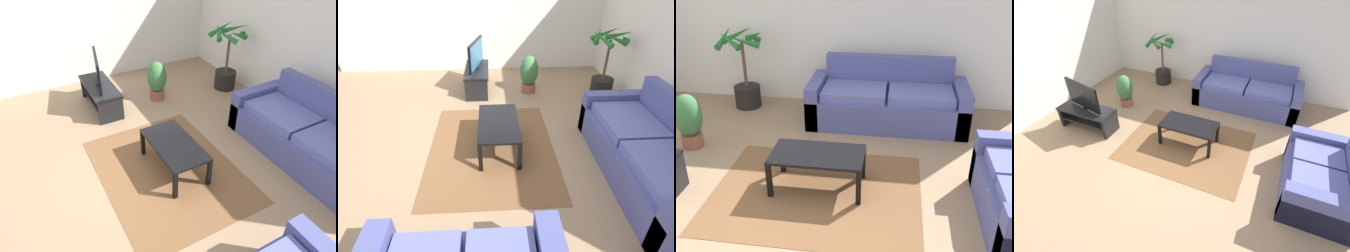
% 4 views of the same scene
% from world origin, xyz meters
% --- Properties ---
extents(ground_plane, '(6.60, 6.60, 0.00)m').
position_xyz_m(ground_plane, '(0.00, 0.00, 0.00)').
color(ground_plane, '#937556').
extents(wall_back, '(6.00, 0.06, 2.70)m').
position_xyz_m(wall_back, '(0.00, 3.00, 1.35)').
color(wall_back, silver).
rests_on(wall_back, ground).
extents(wall_left, '(0.06, 6.00, 2.70)m').
position_xyz_m(wall_left, '(-3.00, 0.00, 1.35)').
color(wall_left, silver).
rests_on(wall_left, ground).
extents(couch_main, '(2.21, 0.90, 0.90)m').
position_xyz_m(couch_main, '(0.82, 2.28, 0.30)').
color(couch_main, '#4C518C').
rests_on(couch_main, ground).
extents(tv_stand, '(1.10, 0.45, 0.43)m').
position_xyz_m(tv_stand, '(-1.81, 0.20, 0.28)').
color(tv_stand, black).
rests_on(tv_stand, ground).
extents(tv, '(0.87, 0.23, 0.53)m').
position_xyz_m(tv, '(-1.81, 0.20, 0.71)').
color(tv, black).
rests_on(tv, tv_stand).
extents(coffee_table, '(0.97, 0.53, 0.42)m').
position_xyz_m(coffee_table, '(0.16, 0.55, 0.36)').
color(coffee_table, black).
rests_on(coffee_table, ground).
extents(area_rug, '(2.20, 1.70, 0.01)m').
position_xyz_m(area_rug, '(0.16, 0.45, 0.00)').
color(area_rug, brown).
rests_on(area_rug, ground).
extents(potted_palm, '(0.73, 0.74, 1.24)m').
position_xyz_m(potted_palm, '(-1.40, 2.55, 0.49)').
color(potted_palm, black).
rests_on(potted_palm, ground).
extents(potted_plant_small, '(0.35, 0.35, 0.72)m').
position_xyz_m(potted_plant_small, '(-1.62, 1.20, 0.38)').
color(potted_plant_small, brown).
rests_on(potted_plant_small, ground).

